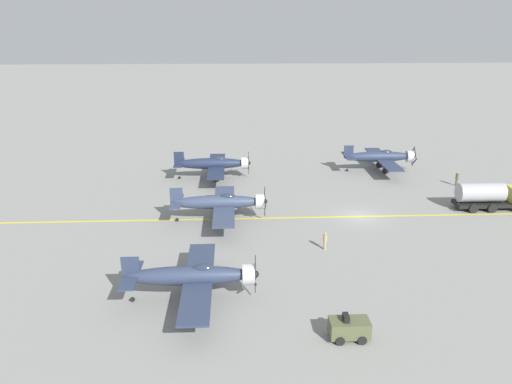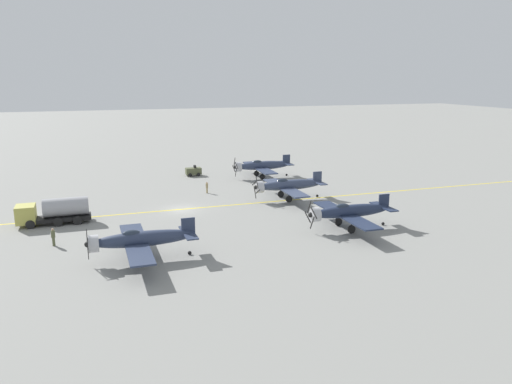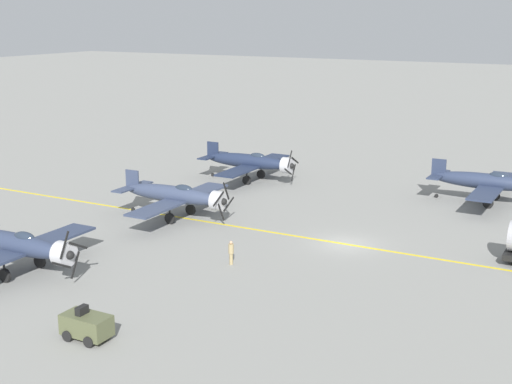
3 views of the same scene
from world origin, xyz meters
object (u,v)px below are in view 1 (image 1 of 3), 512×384
airplane_near_center (221,202)px  airplane_near_left (214,164)px  fuel_tanker (492,196)px  ground_crew_walking (457,178)px  ground_crew_inspecting (325,240)px  tow_tractor (349,328)px  airplane_mid_left (381,157)px  airplane_near_right (193,276)px

airplane_near_center → airplane_near_left: (-14.77, -1.17, 0.00)m
airplane_near_center → fuel_tanker: bearing=97.2°
airplane_near_center → ground_crew_walking: airplane_near_center is taller
airplane_near_center → ground_crew_walking: bearing=112.4°
ground_crew_walking → ground_crew_inspecting: ground_crew_walking is taller
tow_tractor → fuel_tanker: bearing=137.4°
airplane_mid_left → tow_tractor: airplane_mid_left is taller
fuel_tanker → airplane_near_right: bearing=-60.7°
airplane_near_center → fuel_tanker: airplane_near_center is taller
airplane_mid_left → airplane_near_right: bearing=-42.0°
fuel_tanker → ground_crew_walking: bearing=-177.7°
airplane_near_left → ground_crew_walking: bearing=63.7°
airplane_near_center → ground_crew_walking: 31.17m
airplane_near_right → airplane_near_left: same height
tow_tractor → ground_crew_inspecting: (-13.42, 0.83, 0.12)m
airplane_near_right → airplane_mid_left: (-32.69, 23.32, 0.00)m
tow_tractor → ground_crew_walking: bearing=146.3°
airplane_near_right → tow_tractor: size_ratio=4.62×
airplane_near_right → tow_tractor: airplane_near_right is taller
tow_tractor → ground_crew_inspecting: size_ratio=1.56×
airplane_near_center → fuel_tanker: (-2.10, 29.74, -0.50)m
airplane_near_center → tow_tractor: size_ratio=4.62×
airplane_mid_left → tow_tractor: (37.92, -12.91, -1.22)m
airplane_near_right → ground_crew_walking: bearing=144.4°
airplane_mid_left → airplane_near_left: (2.39, -22.79, 0.00)m
airplane_near_right → ground_crew_inspecting: 13.96m
airplane_near_left → fuel_tanker: bearing=49.9°
airplane_near_left → tow_tractor: 36.90m
ground_crew_walking → ground_crew_inspecting: bearing=-48.5°
airplane_near_center → tow_tractor: (20.76, 8.71, -1.22)m
fuel_tanker → tow_tractor: size_ratio=3.08×
ground_crew_inspecting → fuel_tanker: bearing=115.1°
fuel_tanker → ground_crew_inspecting: fuel_tanker is taller
airplane_near_center → fuel_tanker: 29.82m
airplane_near_right → fuel_tanker: 36.06m
airplane_near_left → ground_crew_walking: size_ratio=6.56×
fuel_tanker → tow_tractor: (22.86, -21.03, -0.72)m
ground_crew_inspecting → tow_tractor: bearing=-3.5°
fuel_tanker → ground_crew_inspecting: bearing=-64.9°
fuel_tanker → tow_tractor: 31.07m
fuel_tanker → ground_crew_walking: (-8.13, -0.32, -0.51)m
airplane_mid_left → tow_tractor: bearing=-25.3°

